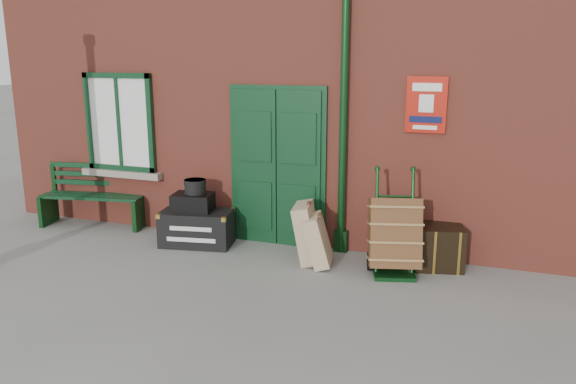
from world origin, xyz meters
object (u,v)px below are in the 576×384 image
at_px(bench, 95,194).
at_px(porter_trolley, 394,234).
at_px(dark_trunk, 432,247).
at_px(houdini_trunk, 197,228).

distance_m(bench, porter_trolley, 4.85).
height_order(bench, dark_trunk, bench).
bearing_deg(bench, porter_trolley, -15.82).
relative_size(houdini_trunk, dark_trunk, 1.31).
bearing_deg(dark_trunk, bench, 164.84).
height_order(houdini_trunk, porter_trolley, porter_trolley).
relative_size(bench, dark_trunk, 2.22).
xyz_separation_m(houdini_trunk, dark_trunk, (3.25, 0.24, 0.03)).
xyz_separation_m(bench, porter_trolley, (4.83, -0.42, -0.01)).
distance_m(bench, dark_trunk, 5.27).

